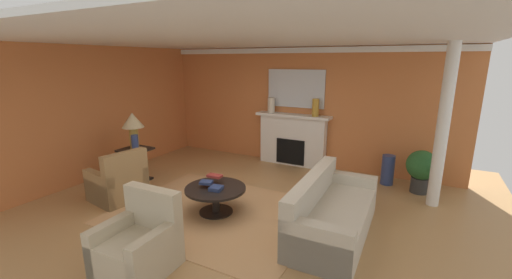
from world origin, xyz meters
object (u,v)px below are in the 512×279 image
Objects in this scene: mantel_mirror at (296,89)px; side_table at (136,162)px; vase_tall_corner at (388,170)px; vase_mantel_left at (271,105)px; vase_mantel_right at (315,108)px; coffee_table at (216,194)px; potted_plant at (422,168)px; armchair_near_window at (119,184)px; table_lamp at (133,124)px; sofa at (331,214)px; fireplace at (292,141)px; armchair_facing_fireplace at (139,246)px; vase_on_side_table at (135,143)px.

mantel_mirror reaches higher than side_table.
vase_mantel_left reaches higher than vase_tall_corner.
vase_mantel_left is at bearing 180.00° from vase_mantel_right.
coffee_table is at bearing -11.02° from side_table.
potted_plant is at bearing -7.18° from vase_mantel_left.
armchair_near_window is 5.23m from vase_tall_corner.
coffee_table is 1.33× the size of table_lamp.
vase_mantel_left is at bearing 174.81° from vase_tall_corner.
mantel_mirror is 3.69m from table_lamp.
armchair_near_window is at bearing -170.18° from sofa.
vase_tall_corner is at bearing 48.71° from coffee_table.
coffee_table is (-0.17, -3.00, -0.25)m from fireplace.
vase_mantel_right is (0.68, 4.60, 1.13)m from armchair_facing_fireplace.
armchair_facing_fireplace is 1.27× the size of table_lamp.
vase_mantel_right reaches higher than armchair_facing_fireplace.
sofa is at bearing -115.91° from potted_plant.
vase_mantel_left is (1.46, 3.34, 1.11)m from armchair_near_window.
coffee_table is at bearing 91.12° from armchair_facing_fireplace.
armchair_facing_fireplace is 1.55× the size of vase_tall_corner.
sofa is at bearing -59.41° from mantel_mirror.
table_lamp is (-2.48, -2.55, 0.64)m from fireplace.
table_lamp reaches higher than armchair_near_window.
vase_on_side_table reaches higher than vase_tall_corner.
vase_tall_corner is (2.20, -0.30, -0.28)m from fireplace.
fireplace is at bearing 174.84° from vase_mantel_right.
vase_tall_corner is at bearing 25.67° from side_table.
vase_tall_corner is (2.20, -0.42, -1.52)m from mantel_mirror.
sofa is 4.06m from vase_on_side_table.
vase_mantel_right is (-1.65, 0.25, 1.13)m from vase_tall_corner.
armchair_near_window reaches higher than potted_plant.
vase_tall_corner is at bearing -7.75° from fireplace.
table_lamp is (-2.34, 2.10, 0.92)m from armchair_facing_fireplace.
vase_mantel_left is (1.93, 2.50, 1.02)m from side_table.
vase_on_side_table is at bearing 178.85° from sofa.
potted_plant is at bearing 23.18° from vase_on_side_table.
armchair_facing_fireplace is 1.36× the size of side_table.
fireplace is 4.66m from armchair_facing_fireplace.
vase_mantel_left is at bearing -174.84° from fireplace.
vase_on_side_table is at bearing -131.08° from fireplace.
vase_tall_corner is (2.34, 4.35, -0.00)m from armchair_facing_fireplace.
mantel_mirror is 1.47× the size of armchair_near_window.
armchair_near_window is 2.87× the size of vase_on_side_table.
coffee_table is at bearing -139.61° from potted_plant.
potted_plant is at bearing -9.56° from fireplace.
vase_tall_corner is 1.54× the size of vase_mantel_right.
fireplace reaches higher than potted_plant.
fireplace is 3.61m from table_lamp.
fireplace is 1.02m from vase_mantel_right.
fireplace is 2.57× the size of side_table.
mantel_mirror reaches higher than potted_plant.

